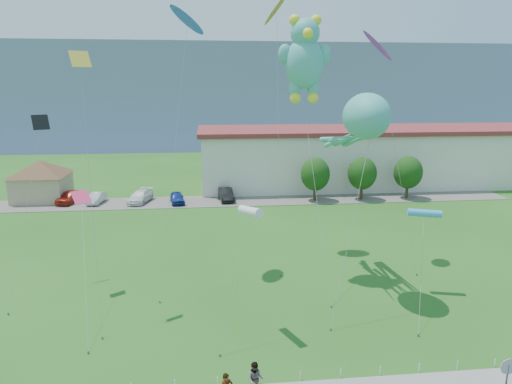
% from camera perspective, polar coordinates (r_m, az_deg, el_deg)
% --- Properties ---
extents(ground, '(160.00, 160.00, 0.00)m').
position_cam_1_polar(ground, '(24.88, 2.50, -20.90)').
color(ground, '#235818').
rests_on(ground, ground).
extents(parking_strip, '(70.00, 6.00, 0.06)m').
position_cam_1_polar(parking_strip, '(57.21, -2.70, -1.09)').
color(parking_strip, '#59544C').
rests_on(parking_strip, ground).
extents(hill_ridge, '(160.00, 50.00, 25.00)m').
position_cam_1_polar(hill_ridge, '(140.48, -4.89, 12.29)').
color(hill_ridge, slate).
rests_on(hill_ridge, ground).
extents(pavilion, '(9.20, 9.20, 5.00)m').
position_cam_1_polar(pavilion, '(62.96, -25.29, 1.75)').
color(pavilion, tan).
rests_on(pavilion, ground).
extents(warehouse, '(61.00, 15.00, 8.20)m').
position_cam_1_polar(warehouse, '(71.40, 18.17, 4.43)').
color(warehouse, beige).
rests_on(warehouse, ground).
extents(stop_sign, '(0.80, 0.07, 2.50)m').
position_cam_1_polar(stop_sign, '(23.82, 28.96, -19.01)').
color(stop_sign, slate).
rests_on(stop_sign, ground).
extents(rope_fence, '(26.05, 0.05, 0.50)m').
position_cam_1_polar(rope_fence, '(23.68, 3.01, -22.13)').
color(rope_fence, white).
rests_on(rope_fence, ground).
extents(tree_near, '(3.60, 3.60, 5.47)m').
position_cam_1_polar(tree_near, '(56.97, 7.42, 2.21)').
color(tree_near, '#3F2B19').
rests_on(tree_near, ground).
extents(tree_mid, '(3.60, 3.60, 5.47)m').
position_cam_1_polar(tree_mid, '(58.66, 13.13, 2.29)').
color(tree_mid, '#3F2B19').
rests_on(tree_mid, ground).
extents(tree_far, '(3.60, 3.60, 5.47)m').
position_cam_1_polar(tree_far, '(60.88, 18.48, 2.34)').
color(tree_far, '#3F2B19').
rests_on(tree_far, ground).
extents(pedestrian_right, '(0.92, 0.78, 1.66)m').
position_cam_1_polar(pedestrian_right, '(22.34, -0.07, -22.38)').
color(pedestrian_right, gray).
rests_on(pedestrian_right, sidewalk).
extents(parked_car_red, '(2.82, 4.81, 1.54)m').
position_cam_1_polar(parked_car_red, '(60.34, -22.27, -0.54)').
color(parked_car_red, '#B02515').
rests_on(parked_car_red, parking_strip).
extents(parked_car_silver, '(1.85, 4.07, 1.30)m').
position_cam_1_polar(parked_car_silver, '(59.02, -19.33, -0.70)').
color(parked_car_silver, '#B3B5BA').
rests_on(parked_car_silver, parking_strip).
extents(parked_car_white, '(3.17, 5.28, 1.43)m').
position_cam_1_polar(parked_car_white, '(57.94, -14.25, -0.54)').
color(parked_car_white, silver).
rests_on(parked_car_white, parking_strip).
extents(parked_car_blue, '(2.15, 4.13, 1.34)m').
position_cam_1_polar(parked_car_blue, '(56.58, -9.83, -0.70)').
color(parked_car_blue, navy).
rests_on(parked_car_blue, parking_strip).
extents(parked_car_black, '(2.00, 4.74, 1.52)m').
position_cam_1_polar(parked_car_black, '(57.25, -3.78, -0.28)').
color(parked_car_black, black).
rests_on(parked_car_black, parking_strip).
extents(octopus_kite, '(4.57, 10.89, 13.55)m').
position_cam_1_polar(octopus_kite, '(30.82, 12.89, 8.09)').
color(octopus_kite, teal).
rests_on(octopus_kite, ground).
extents(teddy_bear_kite, '(3.71, 7.22, 18.70)m').
position_cam_1_polar(teddy_bear_kite, '(33.09, 6.09, 16.43)').
color(teddy_bear_kite, teal).
rests_on(teddy_bear_kite, ground).
extents(small_kite_black, '(1.66, 6.96, 11.90)m').
position_cam_1_polar(small_kite_black, '(35.26, -25.69, 5.60)').
color(small_kite_black, black).
rests_on(small_kite_black, ground).
extents(small_kite_cyan, '(3.05, 7.07, 6.03)m').
position_cam_1_polar(small_kite_cyan, '(32.75, 20.30, -2.58)').
color(small_kite_cyan, '#32A6E2').
rests_on(small_kite_cyan, ground).
extents(small_kite_orange, '(1.80, 7.80, 20.76)m').
position_cam_1_polar(small_kite_orange, '(39.37, 2.56, 21.20)').
color(small_kite_orange, orange).
rests_on(small_kite_orange, ground).
extents(small_kite_pink, '(2.62, 8.89, 7.11)m').
position_cam_1_polar(small_kite_pink, '(32.02, -20.94, -2.18)').
color(small_kite_pink, '#F83768').
rests_on(small_kite_pink, ground).
extents(small_kite_blue, '(3.11, 7.07, 19.22)m').
position_cam_1_polar(small_kite_blue, '(34.62, -8.67, 19.76)').
color(small_kite_blue, blue).
rests_on(small_kite_blue, ground).
extents(small_kite_yellow, '(1.73, 4.93, 15.88)m').
position_cam_1_polar(small_kite_yellow, '(28.57, -20.82, 11.28)').
color(small_kite_yellow, gold).
rests_on(small_kite_yellow, ground).
extents(small_kite_white, '(2.17, 3.66, 7.65)m').
position_cam_1_polar(small_kite_white, '(25.06, -0.75, -2.54)').
color(small_kite_white, white).
rests_on(small_kite_white, ground).
extents(small_kite_purple, '(3.25, 5.43, 17.69)m').
position_cam_1_polar(small_kite_purple, '(37.79, 15.10, 16.67)').
color(small_kite_purple, purple).
rests_on(small_kite_purple, ground).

